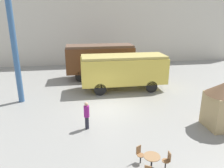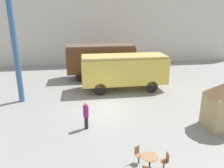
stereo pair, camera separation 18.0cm
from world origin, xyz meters
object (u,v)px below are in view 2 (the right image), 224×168
(passenger_coach_wooden, at_px, (101,59))
(visitor_person, at_px, (86,114))
(ticket_kiosk, at_px, (223,103))
(cafe_table_near, at_px, (150,160))
(passenger_coach_vintage, at_px, (124,69))

(passenger_coach_wooden, distance_m, visitor_person, 11.34)
(visitor_person, relative_size, ticket_kiosk, 0.59)
(cafe_table_near, distance_m, visitor_person, 5.10)
(passenger_coach_vintage, relative_size, cafe_table_near, 10.05)
(passenger_coach_wooden, xyz_separation_m, passenger_coach_vintage, (1.73, -4.17, -0.22))
(cafe_table_near, bearing_deg, passenger_coach_wooden, 92.45)
(cafe_table_near, height_order, ticket_kiosk, ticket_kiosk)
(passenger_coach_wooden, xyz_separation_m, cafe_table_near, (0.66, -15.40, -1.60))
(cafe_table_near, relative_size, visitor_person, 0.44)
(passenger_coach_wooden, bearing_deg, ticket_kiosk, -62.84)
(passenger_coach_wooden, xyz_separation_m, visitor_person, (-2.04, -11.09, -1.21))
(passenger_coach_vintage, bearing_deg, cafe_table_near, -95.45)
(passenger_coach_wooden, relative_size, visitor_person, 4.08)
(passenger_coach_vintage, bearing_deg, ticket_kiosk, -60.58)
(passenger_coach_vintage, xyz_separation_m, visitor_person, (-3.77, -6.92, -0.98))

